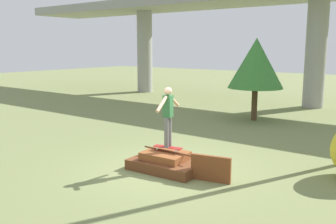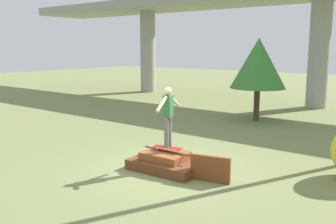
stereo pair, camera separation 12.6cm
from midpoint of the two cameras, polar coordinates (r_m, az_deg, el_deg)
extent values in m
plane|color=olive|center=(10.30, 0.30, -8.69)|extent=(80.00, 80.00, 0.00)
cube|color=brown|center=(10.26, 0.30, -7.97)|extent=(1.99, 1.44, 0.27)
cube|color=brown|center=(10.18, -0.05, -6.69)|extent=(1.22, 1.02, 0.23)
cylinder|color=#5B3319|center=(10.15, 0.30, -5.98)|extent=(1.60, 0.05, 0.05)
cube|color=brown|center=(9.37, 6.85, -8.58)|extent=(1.01, 0.31, 0.65)
cube|color=maroon|center=(10.15, 0.36, -5.38)|extent=(0.84, 0.34, 0.01)
cylinder|color=silver|center=(10.12, 2.04, -5.75)|extent=(0.06, 0.04, 0.05)
cylinder|color=silver|center=(9.96, 1.57, -6.00)|extent=(0.06, 0.04, 0.05)
cylinder|color=silver|center=(10.37, -0.81, -5.35)|extent=(0.06, 0.04, 0.05)
cylinder|color=silver|center=(10.22, -1.30, -5.58)|extent=(0.06, 0.04, 0.05)
cylinder|color=slate|center=(10.12, 0.59, -2.99)|extent=(0.12, 0.12, 0.82)
cylinder|color=slate|center=(9.98, 0.13, -3.18)|extent=(0.12, 0.12, 0.82)
cube|color=#2D6638|center=(9.92, 0.37, 0.89)|extent=(0.25, 0.24, 0.59)
sphere|color=tan|center=(9.86, 0.37, 3.19)|extent=(0.21, 0.21, 0.21)
cylinder|color=tan|center=(10.20, 1.28, 1.72)|extent=(0.17, 0.54, 0.38)
cylinder|color=tan|center=(9.60, -0.61, 1.20)|extent=(0.17, 0.54, 0.38)
cylinder|color=gray|center=(27.71, -2.95, 9.13)|extent=(1.10, 1.10, 5.84)
cylinder|color=gray|center=(21.87, 22.17, 8.22)|extent=(1.10, 1.10, 5.84)
cylinder|color=#4C3823|center=(17.30, 13.55, 1.14)|extent=(0.26, 0.26, 1.47)
cone|color=#387A33|center=(17.13, 13.80, 7.25)|extent=(2.45, 2.45, 2.22)
camera|label=1|loc=(0.06, -89.64, 0.06)|focal=40.00mm
camera|label=2|loc=(0.06, 90.36, -0.06)|focal=40.00mm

